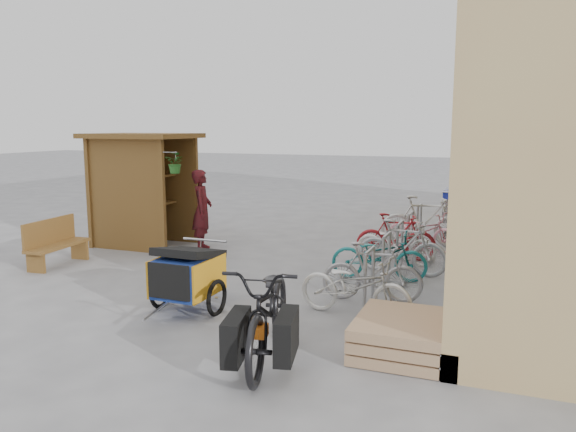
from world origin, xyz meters
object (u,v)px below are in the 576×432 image
(kiosk, at_px, (139,174))
(cargo_bike, at_px, (270,310))
(child_trailer, at_px, (187,274))
(bike_3, at_px, (402,247))
(bike_5, at_px, (396,237))
(bike_1, at_px, (372,272))
(bike_0, at_px, (355,286))
(bike_4, at_px, (396,243))
(bike_2, at_px, (379,256))
(bench, at_px, (55,242))
(pallet_stack, at_px, (401,335))
(shopping_carts, at_px, (458,207))
(bike_7, at_px, (424,221))
(bike_6, at_px, (422,231))
(person_kiosk, at_px, (202,210))

(kiosk, height_order, cargo_bike, kiosk)
(kiosk, xyz_separation_m, child_trailer, (3.24, -3.46, -1.02))
(bike_3, relative_size, bike_5, 1.05)
(bike_1, relative_size, bike_3, 0.93)
(bike_0, relative_size, bike_4, 1.05)
(bike_1, bearing_deg, bike_2, -1.73)
(bench, distance_m, bike_2, 5.90)
(pallet_stack, distance_m, shopping_carts, 7.75)
(cargo_bike, distance_m, bike_7, 6.62)
(kiosk, bearing_deg, pallet_stack, -31.66)
(bike_3, height_order, bike_4, bike_3)
(child_trailer, relative_size, bike_4, 1.07)
(pallet_stack, relative_size, bike_3, 0.76)
(pallet_stack, distance_m, bike_1, 1.92)
(bike_0, bearing_deg, bike_6, 5.80)
(bike_7, bearing_deg, child_trailer, 146.65)
(bike_5, bearing_deg, bike_2, 171.70)
(pallet_stack, relative_size, shopping_carts, 0.71)
(bike_1, bearing_deg, shopping_carts, -15.97)
(child_trailer, height_order, bike_2, child_trailer)
(bike_2, height_order, bike_4, bike_2)
(cargo_bike, height_order, person_kiosk, person_kiosk)
(bike_1, bearing_deg, bike_6, -11.97)
(cargo_bike, height_order, bike_6, cargo_bike)
(bike_3, height_order, bike_7, bike_7)
(shopping_carts, bearing_deg, bike_5, -105.29)
(kiosk, bearing_deg, bench, -100.60)
(kiosk, bearing_deg, bike_4, 3.19)
(bike_4, bearing_deg, bike_7, -2.35)
(person_kiosk, bearing_deg, bike_2, -123.26)
(bench, relative_size, bike_6, 0.90)
(bench, bearing_deg, person_kiosk, 44.69)
(bike_3, bearing_deg, child_trailer, 148.41)
(shopping_carts, distance_m, bike_2, 4.88)
(shopping_carts, relative_size, bike_4, 1.11)
(bike_0, bearing_deg, person_kiosk, 62.97)
(kiosk, xyz_separation_m, person_kiosk, (1.47, 0.07, -0.72))
(kiosk, relative_size, bike_4, 1.63)
(pallet_stack, distance_m, person_kiosk, 6.25)
(kiosk, xyz_separation_m, cargo_bike, (4.95, -4.56, -0.99))
(bike_0, height_order, bike_4, bike_0)
(shopping_carts, xyz_separation_m, bike_7, (-0.55, -1.85, -0.09))
(bike_6, bearing_deg, bike_5, 179.27)
(shopping_carts, bearing_deg, bike_6, -103.69)
(pallet_stack, height_order, bike_6, bike_6)
(cargo_bike, relative_size, bike_3, 1.43)
(person_kiosk, height_order, bike_1, person_kiosk)
(pallet_stack, xyz_separation_m, person_kiosk, (-4.81, 3.94, 0.63))
(child_trailer, height_order, cargo_bike, cargo_bike)
(bike_0, relative_size, bike_7, 0.88)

